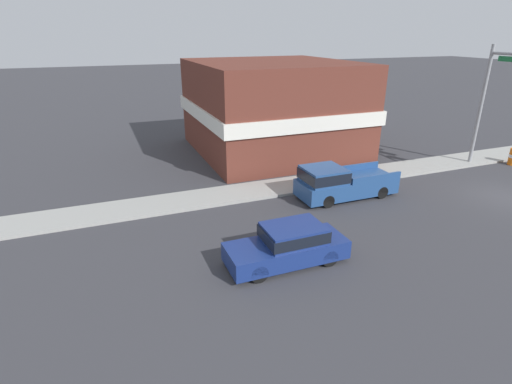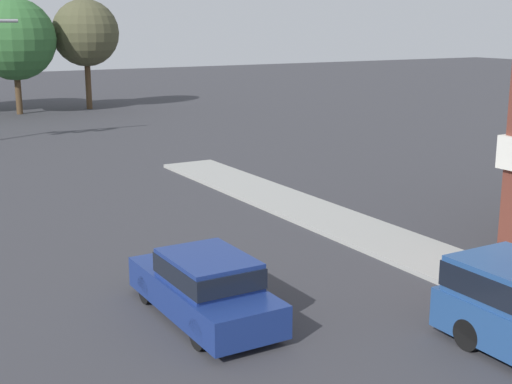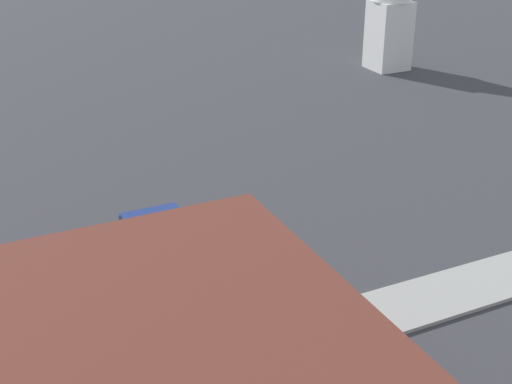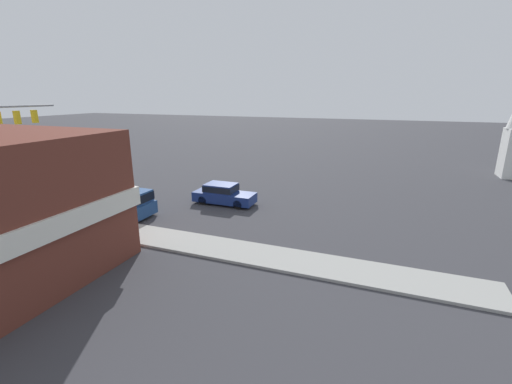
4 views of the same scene
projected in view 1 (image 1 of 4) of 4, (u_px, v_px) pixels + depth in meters
ground_plane at (507, 197)px, 21.23m from camera, size 200.00×200.00×0.00m
sidewalk_curb at (428, 165)px, 26.12m from camera, size 2.40×60.00×0.14m
car_lead at (289, 244)px, 15.00m from camera, size 1.76×4.59×1.52m
pickup_truck_parked at (339, 182)px, 20.88m from camera, size 2.00×5.29×1.79m
corner_brick_building at (272, 108)px, 28.54m from camera, size 11.52×10.84×6.31m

